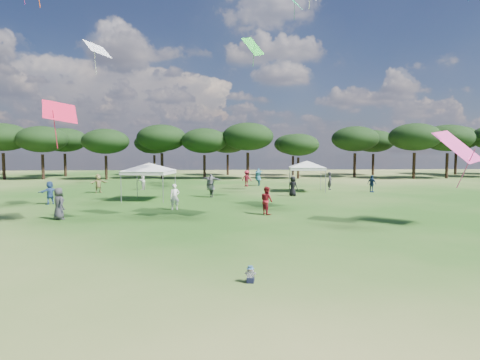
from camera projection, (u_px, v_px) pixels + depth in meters
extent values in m
plane|color=#295419|center=(267.00, 304.00, 9.88)|extent=(140.00, 140.00, 0.00)
cylinder|color=black|center=(4.00, 166.00, 52.94)|extent=(0.40, 0.40, 3.49)
ellipsoid|color=black|center=(2.00, 137.00, 52.66)|extent=(6.79, 6.79, 3.66)
cylinder|color=black|center=(43.00, 167.00, 53.01)|extent=(0.38, 0.38, 3.32)
ellipsoid|color=black|center=(42.00, 139.00, 52.74)|extent=(6.44, 6.44, 3.47)
cylinder|color=black|center=(106.00, 168.00, 52.85)|extent=(0.36, 0.36, 3.14)
ellipsoid|color=black|center=(106.00, 141.00, 52.59)|extent=(6.11, 6.11, 3.29)
cylinder|color=black|center=(162.00, 166.00, 54.80)|extent=(0.40, 0.40, 3.46)
ellipsoid|color=black|center=(162.00, 138.00, 54.52)|extent=(6.73, 6.73, 3.63)
cylinder|color=black|center=(204.00, 167.00, 54.01)|extent=(0.37, 0.37, 3.21)
ellipsoid|color=black|center=(204.00, 141.00, 53.76)|extent=(6.24, 6.24, 3.36)
cylinder|color=black|center=(248.00, 166.00, 53.93)|extent=(0.41, 0.41, 3.56)
ellipsoid|color=black|center=(248.00, 137.00, 53.64)|extent=(6.91, 6.91, 3.73)
cylinder|color=black|center=(298.00, 168.00, 54.73)|extent=(0.33, 0.33, 2.88)
ellipsoid|color=black|center=(298.00, 145.00, 54.50)|extent=(5.60, 5.60, 3.02)
cylinder|color=black|center=(355.00, 165.00, 57.73)|extent=(0.39, 0.39, 3.44)
ellipsoid|color=black|center=(355.00, 139.00, 57.46)|extent=(6.69, 6.69, 3.60)
cylinder|color=black|center=(414.00, 166.00, 54.27)|extent=(0.40, 0.40, 3.53)
ellipsoid|color=black|center=(415.00, 137.00, 53.99)|extent=(6.86, 6.86, 3.70)
cylinder|color=black|center=(447.00, 166.00, 54.99)|extent=(0.40, 0.40, 3.47)
ellipsoid|color=black|center=(448.00, 138.00, 54.72)|extent=(6.74, 6.74, 3.63)
cylinder|color=black|center=(65.00, 165.00, 59.56)|extent=(0.39, 0.39, 3.37)
ellipsoid|color=black|center=(64.00, 140.00, 59.29)|extent=(6.54, 6.54, 3.53)
cylinder|color=black|center=(154.00, 165.00, 62.14)|extent=(0.36, 0.36, 3.11)
ellipsoid|color=black|center=(154.00, 143.00, 61.89)|extent=(6.05, 6.05, 3.26)
cylinder|color=black|center=(228.00, 165.00, 62.09)|extent=(0.37, 0.37, 3.20)
ellipsoid|color=black|center=(228.00, 142.00, 61.83)|extent=(6.21, 6.21, 3.35)
cylinder|color=black|center=(293.00, 166.00, 61.57)|extent=(0.34, 0.34, 2.99)
ellipsoid|color=black|center=(293.00, 144.00, 61.33)|extent=(5.81, 5.81, 3.13)
cylinder|color=black|center=(373.00, 164.00, 62.79)|extent=(0.38, 0.38, 3.31)
ellipsoid|color=black|center=(374.00, 141.00, 62.52)|extent=(6.43, 6.43, 3.47)
cylinder|color=black|center=(456.00, 163.00, 64.04)|extent=(0.42, 0.42, 3.64)
ellipsoid|color=black|center=(457.00, 138.00, 63.75)|extent=(7.06, 7.06, 3.81)
cylinder|color=gray|center=(121.00, 188.00, 29.40)|extent=(0.06, 0.06, 2.19)
cylinder|color=gray|center=(163.00, 188.00, 29.02)|extent=(0.06, 0.06, 2.19)
cylinder|color=gray|center=(137.00, 184.00, 32.55)|extent=(0.06, 0.06, 2.19)
cylinder|color=gray|center=(175.00, 184.00, 32.17)|extent=(0.06, 0.06, 2.19)
cube|color=silver|center=(149.00, 172.00, 30.71)|extent=(3.90, 3.90, 0.25)
pyramid|color=silver|center=(149.00, 163.00, 30.66)|extent=(6.70, 6.70, 0.60)
cylinder|color=gray|center=(292.00, 181.00, 35.79)|extent=(0.06, 0.06, 2.20)
cylinder|color=gray|center=(326.00, 181.00, 35.60)|extent=(0.06, 0.06, 2.20)
cylinder|color=gray|center=(290.00, 179.00, 38.77)|extent=(0.06, 0.06, 2.20)
cylinder|color=gray|center=(321.00, 179.00, 38.59)|extent=(0.06, 0.06, 2.20)
cube|color=silver|center=(307.00, 169.00, 37.11)|extent=(3.53, 3.53, 0.25)
pyramid|color=silver|center=(307.00, 161.00, 37.06)|extent=(6.38, 6.38, 0.60)
cube|color=black|center=(250.00, 280.00, 11.50)|extent=(0.24, 0.24, 0.16)
cube|color=black|center=(248.00, 279.00, 11.66)|extent=(0.11, 0.20, 0.08)
cube|color=black|center=(253.00, 280.00, 11.64)|extent=(0.11, 0.20, 0.08)
cube|color=white|center=(250.00, 274.00, 11.49)|extent=(0.22, 0.17, 0.20)
cylinder|color=white|center=(246.00, 273.00, 11.56)|extent=(0.10, 0.21, 0.12)
cylinder|color=white|center=(255.00, 274.00, 11.53)|extent=(0.10, 0.21, 0.12)
sphere|color=#E0B293|center=(250.00, 269.00, 11.48)|extent=(0.14, 0.14, 0.14)
cone|color=teal|center=(250.00, 268.00, 11.47)|extent=(0.23, 0.23, 0.02)
cylinder|color=teal|center=(250.00, 267.00, 11.47)|extent=(0.15, 0.15, 0.06)
imported|color=maroon|center=(247.00, 178.00, 42.61)|extent=(1.28, 1.15, 1.73)
imported|color=beige|center=(141.00, 180.00, 38.71)|extent=(0.87, 1.03, 1.85)
imported|color=navy|center=(372.00, 184.00, 36.53)|extent=(0.80, 0.99, 1.58)
imported|color=#2B4A82|center=(50.00, 193.00, 28.30)|extent=(1.38, 1.48, 1.65)
imported|color=#214F63|center=(258.00, 177.00, 43.34)|extent=(1.51, 2.42, 1.92)
imported|color=#2A292E|center=(330.00, 181.00, 38.80)|extent=(0.66, 0.75, 1.74)
imported|color=#313136|center=(59.00, 204.00, 22.00)|extent=(1.00, 1.01, 1.77)
imported|color=silver|center=(175.00, 197.00, 25.70)|extent=(0.65, 0.48, 1.66)
imported|color=#45464A|center=(211.00, 186.00, 32.63)|extent=(1.99, 2.19, 1.90)
imported|color=black|center=(293.00, 186.00, 33.48)|extent=(0.97, 0.93, 1.67)
imported|color=#958951|center=(98.00, 183.00, 36.09)|extent=(1.59, 1.34, 1.72)
imported|color=maroon|center=(267.00, 200.00, 23.79)|extent=(0.93, 1.01, 1.68)
plane|color=white|center=(97.00, 49.00, 24.14)|extent=(2.13, 2.35, 1.27)
plane|color=red|center=(60.00, 111.00, 20.09)|extent=(2.47, 2.57, 1.40)
plane|color=#E3388B|center=(458.00, 146.00, 19.92)|extent=(3.05, 2.71, 1.75)
plane|color=#1B8A52|center=(293.00, 0.00, 34.48)|extent=(2.09, 2.53, 1.86)
plane|color=green|center=(253.00, 46.00, 40.16)|extent=(2.76, 2.10, 2.45)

